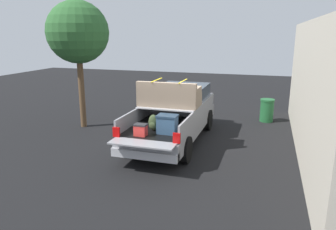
# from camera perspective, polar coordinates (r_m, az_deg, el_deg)

# --- Properties ---
(ground_plane) EXTENTS (40.00, 40.00, 0.00)m
(ground_plane) POSITION_cam_1_polar(r_m,az_deg,el_deg) (11.40, 0.91, -4.65)
(ground_plane) COLOR black
(pickup_truck) EXTENTS (6.05, 2.06, 2.23)m
(pickup_truck) POSITION_cam_1_polar(r_m,az_deg,el_deg) (11.45, 1.44, 0.39)
(pickup_truck) COLOR gray
(pickup_truck) RESTS_ON ground_plane
(building_facade) EXTENTS (11.16, 0.36, 4.09)m
(building_facade) POSITION_cam_1_polar(r_m,az_deg,el_deg) (10.73, 23.81, 4.19)
(building_facade) COLOR beige
(building_facade) RESTS_ON ground_plane
(tree_background) EXTENTS (2.39, 2.39, 4.95)m
(tree_background) POSITION_cam_1_polar(r_m,az_deg,el_deg) (13.09, -15.80, 13.92)
(tree_background) COLOR brown
(tree_background) RESTS_ON ground_plane
(trash_can) EXTENTS (0.60, 0.60, 0.98)m
(trash_can) POSITION_cam_1_polar(r_m,az_deg,el_deg) (14.42, 17.20, 0.82)
(trash_can) COLOR #1E592D
(trash_can) RESTS_ON ground_plane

